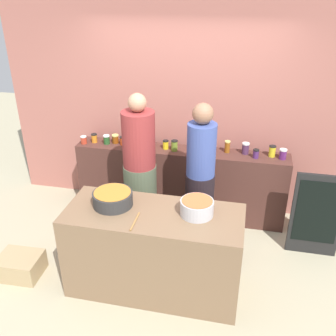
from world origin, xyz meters
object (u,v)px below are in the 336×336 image
object	(u,v)px
preserve_jar_12	(256,154)
preserve_jar_13	(272,151)
preserve_jar_0	(84,140)
preserve_jar_3	(115,139)
preserve_jar_4	(123,141)
preserve_jar_9	(205,148)
preserve_jar_1	(94,138)
preserve_jar_7	(166,145)
preserve_jar_11	(245,148)
wooden_spoon	(135,221)
preserve_jar_8	(174,146)
cooking_pot_left	(113,199)
preserve_jar_5	(139,144)
cook_with_tongs	(140,180)
cook_in_cap	(200,186)
preserve_jar_2	(107,139)
preserve_jar_6	(150,142)
preserve_jar_10	(227,147)
cooking_pot_center	(197,207)
preserve_jar_14	(283,154)
bread_crate	(20,265)
chalkboard_sign	(317,215)

from	to	relation	value
preserve_jar_12	preserve_jar_13	bearing A→B (deg)	24.76
preserve_jar_0	preserve_jar_3	xyz separation A→B (m)	(0.40, 0.11, 0.01)
preserve_jar_4	preserve_jar_9	xyz separation A→B (m)	(1.06, -0.02, 0.01)
preserve_jar_1	preserve_jar_7	world-z (taller)	preserve_jar_1
preserve_jar_11	wooden_spoon	size ratio (longest dim) A/B	0.50
preserve_jar_8	cooking_pot_left	distance (m)	1.35
preserve_jar_0	preserve_jar_9	distance (m)	1.58
preserve_jar_5	cook_with_tongs	world-z (taller)	cook_with_tongs
preserve_jar_8	cook_with_tongs	distance (m)	0.72
preserve_jar_3	preserve_jar_5	xyz separation A→B (m)	(0.35, -0.11, 0.00)
cooking_pot_left	cook_with_tongs	bearing A→B (deg)	83.07
preserve_jar_0	cook_in_cap	xyz separation A→B (m)	(1.61, -0.57, -0.18)
preserve_jar_2	preserve_jar_6	size ratio (longest dim) A/B	0.82
preserve_jar_9	preserve_jar_12	bearing A→B (deg)	-2.60
preserve_jar_8	cook_in_cap	distance (m)	0.75
preserve_jar_11	cooking_pot_left	world-z (taller)	preserve_jar_11
preserve_jar_11	preserve_jar_12	distance (m)	0.16
preserve_jar_1	preserve_jar_10	world-z (taller)	preserve_jar_10
preserve_jar_6	cooking_pot_center	distance (m)	1.56
preserve_jar_10	preserve_jar_11	xyz separation A→B (m)	(0.22, 0.01, -0.00)
preserve_jar_3	preserve_jar_10	world-z (taller)	preserve_jar_10
preserve_jar_11	cook_in_cap	size ratio (longest dim) A/B	0.08
preserve_jar_2	preserve_jar_14	bearing A→B (deg)	0.24
preserve_jar_4	cook_in_cap	size ratio (longest dim) A/B	0.06
preserve_jar_9	preserve_jar_14	size ratio (longest dim) A/B	1.01
preserve_jar_9	cooking_pot_center	world-z (taller)	preserve_jar_9
preserve_jar_6	preserve_jar_10	bearing A→B (deg)	2.69
preserve_jar_14	bread_crate	bearing A→B (deg)	-150.08
preserve_jar_14	preserve_jar_0	bearing A→B (deg)	-178.46
preserve_jar_9	preserve_jar_11	world-z (taller)	preserve_jar_11
preserve_jar_11	wooden_spoon	distance (m)	1.88
preserve_jar_7	preserve_jar_8	xyz separation A→B (m)	(0.12, -0.04, 0.01)
preserve_jar_8	preserve_jar_10	size ratio (longest dim) A/B	0.93
preserve_jar_4	preserve_jar_13	xyz separation A→B (m)	(1.87, 0.04, 0.01)
preserve_jar_6	preserve_jar_2	bearing A→B (deg)	-178.44
cooking_pot_left	wooden_spoon	size ratio (longest dim) A/B	1.37
preserve_jar_7	preserve_jar_9	bearing A→B (deg)	-1.17
cook_in_cap	preserve_jar_6	bearing A→B (deg)	138.61
preserve_jar_9	chalkboard_sign	distance (m)	1.50
preserve_jar_12	wooden_spoon	size ratio (longest dim) A/B	0.39
preserve_jar_1	preserve_jar_14	distance (m)	2.39
cooking_pot_left	preserve_jar_8	bearing A→B (deg)	75.15
preserve_jar_6	preserve_jar_12	size ratio (longest dim) A/B	1.28
preserve_jar_0	preserve_jar_7	distance (m)	1.08
preserve_jar_3	preserve_jar_11	distance (m)	1.67
preserve_jar_14	wooden_spoon	world-z (taller)	preserve_jar_14
preserve_jar_13	preserve_jar_14	xyz separation A→B (m)	(0.12, -0.05, -0.01)
preserve_jar_14	cook_with_tongs	size ratio (longest dim) A/B	0.07
preserve_jar_3	preserve_jar_11	size ratio (longest dim) A/B	0.81
cooking_pot_left	cook_with_tongs	size ratio (longest dim) A/B	0.21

